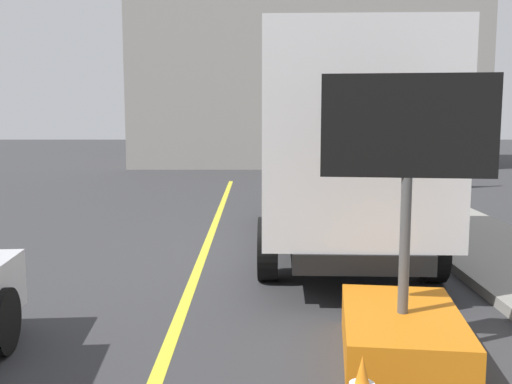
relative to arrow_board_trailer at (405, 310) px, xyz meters
The scene contains 4 objects.
arrow_board_trailer is the anchor object (origin of this frame).
box_truck 4.73m from the arrow_board_trailer, 90.05° to the left, with size 2.80×7.07×3.46m.
highway_guide_sign 12.68m from the arrow_board_trailer, 80.52° to the left, with size 2.79×0.19×5.00m.
far_building_block 23.28m from the arrow_board_trailer, 87.92° to the left, with size 15.58×6.17×9.86m, color gray.
Camera 1 is at (0.88, 3.25, 2.32)m, focal length 41.38 mm.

